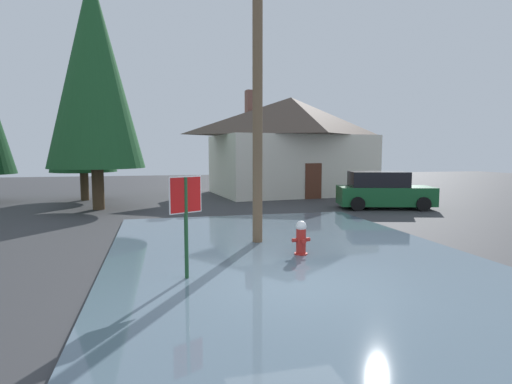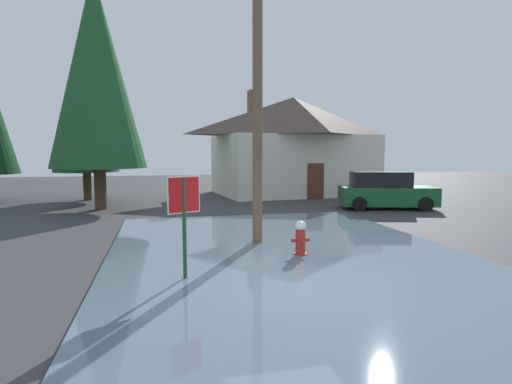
{
  "view_description": "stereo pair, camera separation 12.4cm",
  "coord_description": "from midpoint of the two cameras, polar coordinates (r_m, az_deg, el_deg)",
  "views": [
    {
      "loc": [
        -2.61,
        -7.31,
        2.64
      ],
      "look_at": [
        0.14,
        4.0,
        1.5
      ],
      "focal_mm": 28.94,
      "sensor_mm": 36.0,
      "label": 1
    },
    {
      "loc": [
        -2.49,
        -7.34,
        2.64
      ],
      "look_at": [
        0.14,
        4.0,
        1.5
      ],
      "focal_mm": 28.94,
      "sensor_mm": 36.0,
      "label": 2
    }
  ],
  "objects": [
    {
      "name": "lane_stop_bar",
      "position": [
        6.41,
        10.97,
        -18.78
      ],
      "size": [
        3.31,
        0.35,
        0.01
      ],
      "primitive_type": "cube",
      "rotation": [
        0.0,
        0.0,
        -0.01
      ],
      "color": "silver",
      "rests_on": "ground"
    },
    {
      "name": "pine_tree_tall_left",
      "position": [
        24.39,
        -22.52,
        10.91
      ],
      "size": [
        3.45,
        3.45,
        8.63
      ],
      "color": "#4C3823",
      "rests_on": "ground"
    },
    {
      "name": "ground_plane",
      "position": [
        8.21,
        5.99,
        -13.56
      ],
      "size": [
        80.0,
        80.0,
        0.1
      ],
      "primitive_type": "cube",
      "color": "#38383A"
    },
    {
      "name": "fire_hydrant",
      "position": [
        10.41,
        6.51,
        -6.55
      ],
      "size": [
        0.46,
        0.4,
        0.92
      ],
      "color": "#AD231E",
      "rests_on": "ground"
    },
    {
      "name": "house",
      "position": [
        26.06,
        5.27,
        6.61
      ],
      "size": [
        10.4,
        7.68,
        6.46
      ],
      "color": "silver",
      "rests_on": "ground"
    },
    {
      "name": "flood_puddle",
      "position": [
        10.18,
        5.54,
        -9.22
      ],
      "size": [
        8.88,
        13.74,
        0.08
      ],
      "primitive_type": "cube",
      "color": "slate",
      "rests_on": "ground"
    },
    {
      "name": "stop_sign_near",
      "position": [
        8.38,
        -9.5,
        -2.06
      ],
      "size": [
        0.66,
        0.37,
        2.15
      ],
      "color": "#1E4C28",
      "rests_on": "ground"
    },
    {
      "name": "utility_pole",
      "position": [
        11.76,
        0.53,
        15.46
      ],
      "size": [
        1.6,
        0.28,
        8.95
      ],
      "color": "brown",
      "rests_on": "ground"
    },
    {
      "name": "parked_car",
      "position": [
        20.05,
        17.58,
        0.11
      ],
      "size": [
        4.59,
        2.84,
        1.72
      ],
      "color": "#195B2D",
      "rests_on": "ground"
    },
    {
      "name": "pine_tree_mid_left",
      "position": [
        20.43,
        -21.07,
        15.35
      ],
      "size": [
        4.24,
        4.24,
        10.59
      ],
      "color": "#4C3823",
      "rests_on": "ground"
    }
  ]
}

